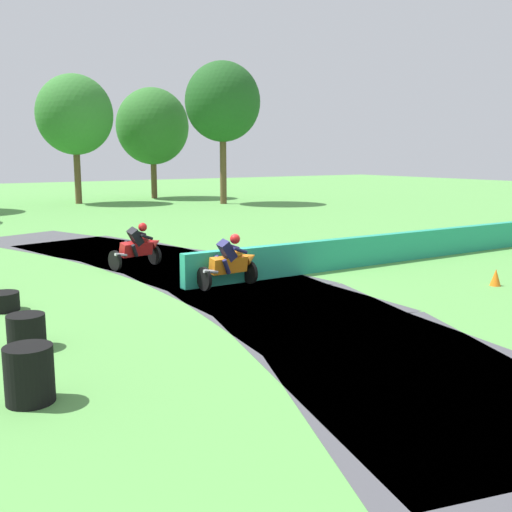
% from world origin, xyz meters
% --- Properties ---
extents(ground_plane, '(120.00, 120.00, 0.00)m').
position_xyz_m(ground_plane, '(0.00, 0.00, 0.00)').
color(ground_plane, '#569947').
extents(track_asphalt, '(7.57, 27.28, 0.01)m').
position_xyz_m(track_asphalt, '(-0.68, 0.01, 0.00)').
color(track_asphalt, '#47474C').
rests_on(track_asphalt, ground).
extents(safety_barrier, '(14.72, 0.44, 0.90)m').
position_xyz_m(safety_barrier, '(5.92, -0.05, 0.45)').
color(safety_barrier, '#239375').
rests_on(safety_barrier, ground).
extents(motorcycle_lead_orange, '(1.68, 0.76, 1.42)m').
position_xyz_m(motorcycle_lead_orange, '(-0.28, -0.42, 0.66)').
color(motorcycle_lead_orange, black).
rests_on(motorcycle_lead_orange, ground).
extents(motorcycle_chase_red, '(1.71, 1.02, 1.43)m').
position_xyz_m(motorcycle_chase_red, '(-1.23, 3.39, 0.65)').
color(motorcycle_chase_red, black).
rests_on(motorcycle_chase_red, ground).
extents(tire_stack_near, '(0.66, 0.66, 0.80)m').
position_xyz_m(tire_stack_near, '(-6.27, -5.13, 0.40)').
color(tire_stack_near, black).
rests_on(tire_stack_near, ground).
extents(tire_stack_mid_a, '(0.66, 0.66, 0.60)m').
position_xyz_m(tire_stack_mid_a, '(-5.78, -2.66, 0.30)').
color(tire_stack_mid_a, black).
rests_on(tire_stack_mid_a, ground).
extents(tire_stack_mid_b, '(0.70, 0.70, 0.40)m').
position_xyz_m(tire_stack_mid_b, '(-5.64, 0.27, 0.20)').
color(tire_stack_mid_b, black).
rests_on(tire_stack_mid_b, ground).
extents(traffic_cone, '(0.28, 0.28, 0.44)m').
position_xyz_m(traffic_cone, '(5.53, -4.02, 0.22)').
color(traffic_cone, orange).
rests_on(traffic_cone, ground).
extents(tree_far_right, '(5.05, 5.05, 8.59)m').
position_xyz_m(tree_far_right, '(4.20, 27.57, 5.92)').
color(tree_far_right, brown).
rests_on(tree_far_right, ground).
extents(tree_mid_rise, '(5.00, 5.00, 9.39)m').
position_xyz_m(tree_mid_rise, '(12.45, 22.12, 6.74)').
color(tree_mid_rise, brown).
rests_on(tree_mid_rise, ground).
extents(tree_behind_barrier, '(5.42, 5.42, 8.24)m').
position_xyz_m(tree_behind_barrier, '(10.57, 29.46, 5.38)').
color(tree_behind_barrier, brown).
rests_on(tree_behind_barrier, ground).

